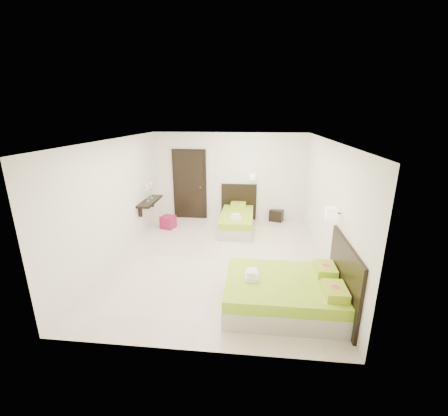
# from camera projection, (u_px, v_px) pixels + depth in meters

# --- Properties ---
(floor) EXTENTS (5.50, 5.50, 0.00)m
(floor) POSITION_uv_depth(u_px,v_px,m) (218.00, 259.00, 6.70)
(floor) COLOR beige
(floor) RESTS_ON ground
(bed_single) EXTENTS (1.06, 1.77, 1.46)m
(bed_single) POSITION_uv_depth(u_px,v_px,m) (237.00, 219.00, 8.44)
(bed_single) COLOR beige
(bed_single) RESTS_ON ground
(bed_double) EXTENTS (1.92, 1.63, 1.58)m
(bed_double) POSITION_uv_depth(u_px,v_px,m) (288.00, 292.00, 4.94)
(bed_double) COLOR beige
(bed_double) RESTS_ON ground
(nightstand) EXTENTS (0.47, 0.45, 0.34)m
(nightstand) POSITION_uv_depth(u_px,v_px,m) (276.00, 215.00, 9.07)
(nightstand) COLOR black
(nightstand) RESTS_ON ground
(ottoman) EXTENTS (0.44, 0.44, 0.35)m
(ottoman) POSITION_uv_depth(u_px,v_px,m) (168.00, 222.00, 8.47)
(ottoman) COLOR maroon
(ottoman) RESTS_ON ground
(door) EXTENTS (1.02, 0.15, 2.14)m
(door) POSITION_uv_depth(u_px,v_px,m) (190.00, 185.00, 9.07)
(door) COLOR black
(door) RESTS_ON ground
(console_shelf) EXTENTS (0.35, 1.20, 0.78)m
(console_shelf) POSITION_uv_depth(u_px,v_px,m) (150.00, 201.00, 8.18)
(console_shelf) COLOR black
(console_shelf) RESTS_ON ground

